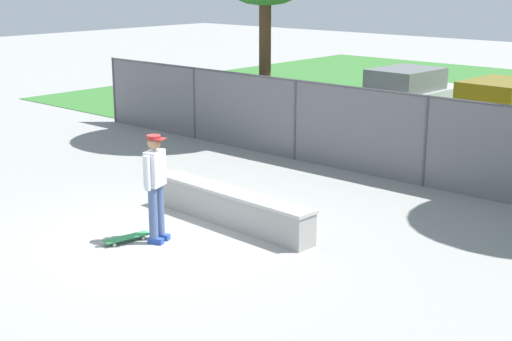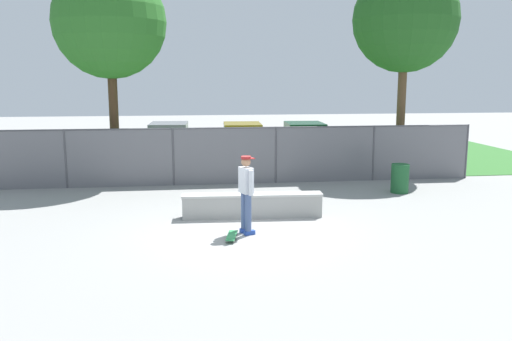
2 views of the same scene
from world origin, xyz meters
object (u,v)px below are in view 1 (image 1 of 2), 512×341
object	(u,v)px
car_silver	(407,96)
skateboard	(127,238)
concrete_ledge	(231,207)
skateboarder	(155,183)
car_yellow	(501,111)

from	to	relation	value
car_silver	skateboard	bearing A→B (deg)	-81.69
concrete_ledge	skateboarder	distance (m)	1.67
car_silver	car_yellow	xyz separation A→B (m)	(3.19, -0.56, 0.00)
concrete_ledge	skateboarder	size ratio (longest dim) A/B	2.00
skateboard	car_silver	xyz separation A→B (m)	(-1.76, 12.08, 0.77)
car_silver	car_yellow	world-z (taller)	same
skateboard	car_yellow	distance (m)	11.64
skateboarder	concrete_ledge	bearing A→B (deg)	77.66
car_silver	car_yellow	size ratio (longest dim) A/B	1.00
skateboarder	car_silver	distance (m)	11.91
skateboard	car_yellow	bearing A→B (deg)	82.94
skateboarder	car_silver	bearing A→B (deg)	100.33
skateboard	car_yellow	size ratio (longest dim) A/B	0.19
skateboard	concrete_ledge	bearing A→B (deg)	69.31
car_yellow	concrete_ledge	bearing A→B (deg)	-94.32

